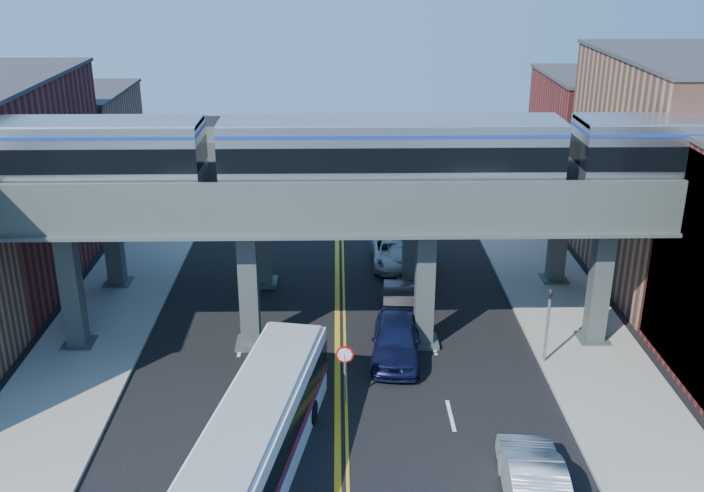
{
  "coord_description": "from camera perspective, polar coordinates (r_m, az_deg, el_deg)",
  "views": [
    {
      "loc": [
        0.07,
        -24.5,
        17.57
      ],
      "look_at": [
        0.69,
        8.11,
        4.9
      ],
      "focal_mm": 40.0,
      "sensor_mm": 36.0,
      "label": 1
    }
  ],
  "objects": [
    {
      "name": "building_east_b",
      "position": [
        45.97,
        22.68,
        5.0
      ],
      "size": [
        8.0,
        14.0,
        12.0
      ],
      "primitive_type": "cube",
      "color": "#8B5A47",
      "rests_on": "ground"
    },
    {
      "name": "building_west_c",
      "position": [
        58.23,
        -19.78,
        6.5
      ],
      "size": [
        8.0,
        10.0,
        8.0
      ],
      "primitive_type": "cube",
      "color": "#8B5A47",
      "rests_on": "ground"
    },
    {
      "name": "transit_train",
      "position": [
        33.64,
        2.83,
        6.76
      ],
      "size": [
        44.96,
        2.82,
        3.28
      ],
      "color": "black",
      "rests_on": "elevated_viaduct_near"
    },
    {
      "name": "sidewalk_east",
      "position": [
        40.33,
        15.57,
        -5.31
      ],
      "size": [
        5.0,
        70.0,
        0.16
      ],
      "primitive_type": "cube",
      "color": "gray",
      "rests_on": "ground"
    },
    {
      "name": "car_lane_b",
      "position": [
        39.08,
        3.49,
        -4.26
      ],
      "size": [
        1.95,
        4.82,
        1.56
      ],
      "primitive_type": "imported",
      "rotation": [
        0.0,
        0.0,
        -0.06
      ],
      "color": "#2D2D2F",
      "rests_on": "ground"
    },
    {
      "name": "car_lane_d",
      "position": [
        46.41,
        3.94,
        0.15
      ],
      "size": [
        2.62,
        6.33,
        1.83
      ],
      "primitive_type": "imported",
      "rotation": [
        0.0,
        0.0,
        0.01
      ],
      "color": "#AAAAAF",
      "rests_on": "ground"
    },
    {
      "name": "car_lane_c",
      "position": [
        45.67,
        3.0,
        -0.46
      ],
      "size": [
        2.41,
        5.17,
        1.43
      ],
      "primitive_type": "imported",
      "rotation": [
        0.0,
        0.0,
        0.01
      ],
      "color": "silver",
      "rests_on": "ground"
    },
    {
      "name": "elevated_viaduct_far",
      "position": [
        41.03,
        -1.15,
        5.53
      ],
      "size": [
        52.0,
        3.6,
        7.4
      ],
      "color": "#3F4948",
      "rests_on": "ground"
    },
    {
      "name": "sidewalk_west",
      "position": [
        40.37,
        -17.7,
        -5.53
      ],
      "size": [
        5.0,
        70.0,
        0.16
      ],
      "primitive_type": "cube",
      "color": "gray",
      "rests_on": "ground"
    },
    {
      "name": "ground",
      "position": [
        30.15,
        -1.05,
        -14.42
      ],
      "size": [
        120.0,
        120.0,
        0.0
      ],
      "primitive_type": "plane",
      "color": "black",
      "rests_on": "ground"
    },
    {
      "name": "building_east_c",
      "position": [
        58.07,
        17.6,
        7.23
      ],
      "size": [
        8.0,
        10.0,
        9.0
      ],
      "primitive_type": "cube",
      "color": "maroon",
      "rests_on": "ground"
    },
    {
      "name": "car_lane_a",
      "position": [
        35.52,
        3.25,
        -6.76
      ],
      "size": [
        2.72,
        5.61,
        1.85
      ],
      "primitive_type": "imported",
      "rotation": [
        0.0,
        0.0,
        -0.1
      ],
      "color": "#0E1233",
      "rests_on": "ground"
    },
    {
      "name": "traffic_signal",
      "position": [
        35.31,
        14.07,
        -5.09
      ],
      "size": [
        0.15,
        0.18,
        4.1
      ],
      "color": "slate",
      "rests_on": "ground"
    },
    {
      "name": "elevated_viaduct_near",
      "position": [
        34.34,
        -1.14,
        2.37
      ],
      "size": [
        52.0,
        3.6,
        7.4
      ],
      "color": "#3F4948",
      "rests_on": "ground"
    },
    {
      "name": "car_parked_curb",
      "position": [
        27.74,
        13.09,
        -16.37
      ],
      "size": [
        2.28,
        5.55,
        1.79
      ],
      "primitive_type": "imported",
      "rotation": [
        0.0,
        0.0,
        3.07
      ],
      "color": "#BBBCC0",
      "rests_on": "ground"
    },
    {
      "name": "mural_panel",
      "position": [
        34.44,
        23.9,
        -2.55
      ],
      "size": [
        0.1,
        9.5,
        9.5
      ],
      "primitive_type": "cube",
      "color": "teal",
      "rests_on": "ground"
    },
    {
      "name": "stop_sign",
      "position": [
        31.72,
        -0.53,
        -8.67
      ],
      "size": [
        0.76,
        0.09,
        2.63
      ],
      "color": "slate",
      "rests_on": "ground"
    },
    {
      "name": "transit_bus",
      "position": [
        28.36,
        -6.71,
        -13.44
      ],
      "size": [
        4.58,
        11.65,
        2.93
      ],
      "rotation": [
        0.0,
        0.0,
        1.38
      ],
      "color": "white",
      "rests_on": "ground"
    }
  ]
}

